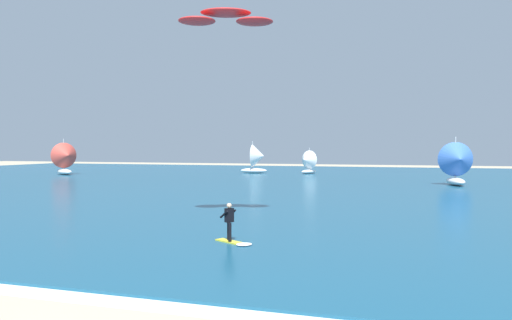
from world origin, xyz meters
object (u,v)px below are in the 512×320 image
(kitesurfer, at_px, (232,228))
(sailboat_mid_left, at_px, (257,158))
(sailboat_trailing, at_px, (66,158))
(kite, at_px, (226,18))
(sailboat_mid_right, at_px, (307,162))
(sailboat_anchored_offshore, at_px, (458,163))

(kitesurfer, height_order, sailboat_mid_left, sailboat_mid_left)
(kitesurfer, relative_size, sailboat_trailing, 0.37)
(kite, height_order, sailboat_mid_right, kite)
(sailboat_mid_right, relative_size, sailboat_anchored_offshore, 0.77)
(kitesurfer, bearing_deg, sailboat_trailing, 135.55)
(kite, bearing_deg, sailboat_mid_right, 95.60)
(sailboat_mid_left, height_order, sailboat_trailing, sailboat_trailing)
(kitesurfer, relative_size, kite, 0.37)
(kitesurfer, bearing_deg, sailboat_mid_left, 105.68)
(sailboat_trailing, xyz_separation_m, sailboat_anchored_offshore, (53.27, -4.69, -0.07))
(sailboat_trailing, distance_m, sailboat_mid_right, 36.16)
(kitesurfer, height_order, kite, kite)
(sailboat_mid_left, bearing_deg, sailboat_anchored_offshore, -32.15)
(kitesurfer, distance_m, sailboat_mid_left, 54.41)
(sailboat_mid_left, bearing_deg, sailboat_mid_right, 4.09)
(kitesurfer, xyz_separation_m, sailboat_anchored_offshore, (12.64, 35.18, 1.78))
(sailboat_trailing, height_order, sailboat_anchored_offshore, sailboat_trailing)
(kite, relative_size, sailboat_mid_left, 1.06)
(kite, relative_size, sailboat_mid_right, 1.33)
(kitesurfer, xyz_separation_m, kite, (-2.24, 5.22, 10.43))
(sailboat_trailing, distance_m, sailboat_anchored_offshore, 53.48)
(sailboat_mid_right, bearing_deg, kitesurfer, -82.55)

